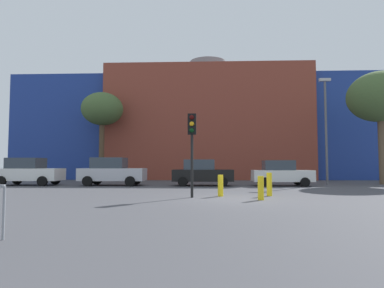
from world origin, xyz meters
The scene contains 13 objects.
ground_plane centered at (0.00, 0.00, 0.00)m, with size 200.00×200.00×0.00m, color #47474C.
building_backdrop centered at (-0.89, 22.78, 5.28)m, with size 37.77×13.20×12.83m.
parked_car_0 centered at (-13.20, 8.52, 0.92)m, with size 4.29×2.10×1.86m.
parked_car_1 centered at (-7.46, 8.52, 0.93)m, with size 4.33×2.12×1.88m.
parked_car_2 centered at (-1.39, 8.52, 0.86)m, with size 4.01×1.97×1.74m.
parked_car_3 centered at (3.84, 8.52, 0.84)m, with size 3.88×1.91×1.68m.
traffic_light_island centered at (-1.72, 0.54, 2.65)m, with size 0.37×0.37×3.60m.
bare_tree_0 centered at (-10.08, 14.48, 6.12)m, with size 3.57×3.57×7.65m.
bare_tree_1 centered at (11.49, 10.59, 6.26)m, with size 4.56×4.56×8.14m.
bollard_yellow_0 centered at (-0.48, 1.15, 0.47)m, with size 0.24×0.24×0.95m, color yellow.
bollard_yellow_1 centered at (1.71, 1.38, 0.52)m, with size 0.24×0.24×1.04m, color yellow.
bollard_yellow_2 centered at (1.05, -0.35, 0.47)m, with size 0.24×0.24×0.95m, color yellow.
street_lamp centered at (7.48, 10.30, 4.33)m, with size 0.80×0.24×7.62m.
Camera 1 is at (-1.14, -13.72, 1.41)m, focal length 31.12 mm.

